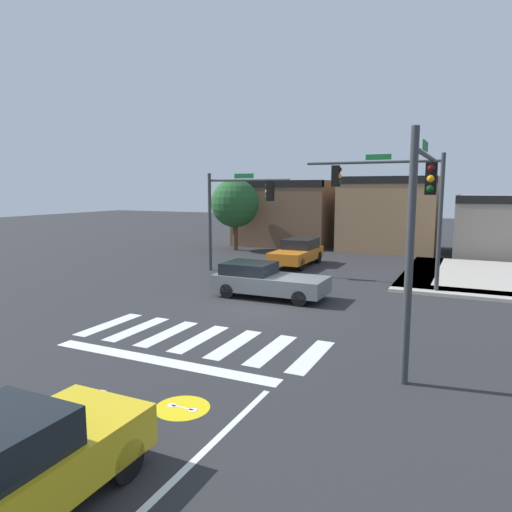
# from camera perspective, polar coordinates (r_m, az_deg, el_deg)

# --- Properties ---
(ground_plane) EXTENTS (120.00, 120.00, 0.00)m
(ground_plane) POSITION_cam_1_polar(r_m,az_deg,el_deg) (18.13, 0.74, -6.00)
(ground_plane) COLOR #2B2B2D
(crosswalk_near) EXTENTS (7.52, 2.72, 0.01)m
(crosswalk_near) POSITION_cam_1_polar(r_m,az_deg,el_deg) (14.32, -6.85, -9.94)
(crosswalk_near) COLOR silver
(crosswalk_near) RESTS_ON ground_plane
(lane_markings) EXTENTS (6.80, 18.75, 0.01)m
(lane_markings) POSITION_cam_1_polar(r_m,az_deg,el_deg) (8.84, -26.10, -22.89)
(lane_markings) COLOR white
(lane_markings) RESTS_ON ground_plane
(bike_detector_marking) EXTENTS (1.14, 1.14, 0.01)m
(bike_detector_marking) POSITION_cam_1_polar(r_m,az_deg,el_deg) (10.19, -8.95, -17.77)
(bike_detector_marking) COLOR yellow
(bike_detector_marking) RESTS_ON ground_plane
(curb_corner_northeast) EXTENTS (10.00, 10.60, 0.15)m
(curb_corner_northeast) POSITION_cam_1_polar(r_m,az_deg,el_deg) (25.83, 27.52, -2.48)
(curb_corner_northeast) COLOR #B2AA9E
(curb_corner_northeast) RESTS_ON ground_plane
(storefront_row) EXTENTS (24.14, 6.09, 5.27)m
(storefront_row) POSITION_cam_1_polar(r_m,az_deg,el_deg) (35.45, 15.71, 4.61)
(storefront_row) COLOR brown
(storefront_row) RESTS_ON ground_plane
(traffic_signal_northeast) EXTENTS (5.94, 0.32, 5.92)m
(traffic_signal_northeast) POSITION_cam_1_polar(r_m,az_deg,el_deg) (21.24, 16.07, 7.18)
(traffic_signal_northeast) COLOR #383A3D
(traffic_signal_northeast) RESTS_ON ground_plane
(traffic_signal_northwest) EXTENTS (4.70, 0.32, 5.26)m
(traffic_signal_northwest) POSITION_cam_1_polar(r_m,az_deg,el_deg) (24.70, -2.31, 6.36)
(traffic_signal_northwest) COLOR #383A3D
(traffic_signal_northwest) RESTS_ON ground_plane
(traffic_signal_southeast) EXTENTS (0.32, 4.92, 5.78)m
(traffic_signal_southeast) POSITION_cam_1_polar(r_m,az_deg,el_deg) (12.69, 19.43, 5.61)
(traffic_signal_southeast) COLOR #383A3D
(traffic_signal_southeast) RESTS_ON ground_plane
(car_orange) EXTENTS (1.87, 4.53, 1.52)m
(car_orange) POSITION_cam_1_polar(r_m,az_deg,el_deg) (27.45, 5.08, 0.50)
(car_orange) COLOR orange
(car_orange) RESTS_ON ground_plane
(car_gray) EXTENTS (4.59, 1.95, 1.40)m
(car_gray) POSITION_cam_1_polar(r_m,az_deg,el_deg) (19.32, 1.26, -2.97)
(car_gray) COLOR slate
(car_gray) RESTS_ON ground_plane
(roadside_tree) EXTENTS (3.47, 3.47, 5.13)m
(roadside_tree) POSITION_cam_1_polar(r_m,az_deg,el_deg) (33.91, -2.56, 6.40)
(roadside_tree) COLOR #4C3823
(roadside_tree) RESTS_ON ground_plane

